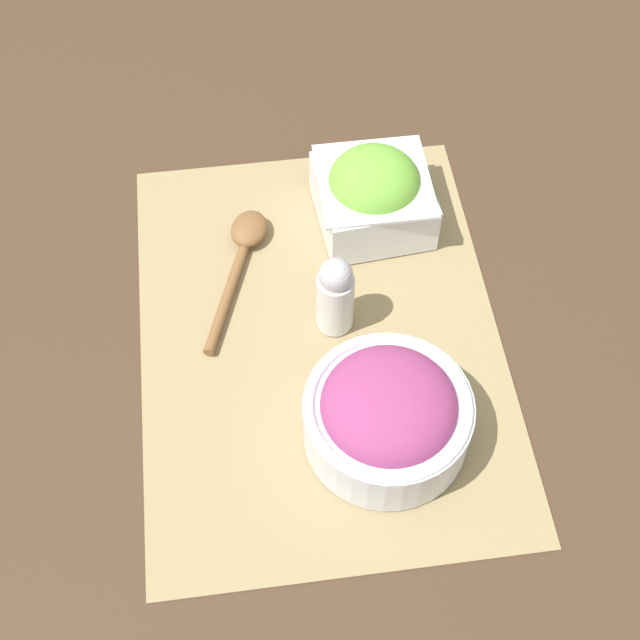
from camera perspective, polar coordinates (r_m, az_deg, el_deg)
The scene contains 6 objects.
ground_plane at distance 1.00m, azimuth 0.00°, elevation -1.09°, with size 3.00×3.00×0.00m, color #422D1E.
placemat at distance 1.00m, azimuth 0.00°, elevation -1.03°, with size 0.55×0.40×0.00m.
onion_bowl at distance 0.90m, azimuth 4.36°, elevation -6.01°, with size 0.17×0.17×0.09m.
lettuce_bowl at distance 1.06m, azimuth 3.44°, elevation 8.15°, with size 0.14×0.14×0.10m.
wooden_spoon at distance 1.06m, azimuth -4.95°, elevation 4.62°, with size 0.20×0.09×0.02m.
pepper_shaker at distance 0.96m, azimuth 0.98°, elevation 1.64°, with size 0.04×0.04×0.11m.
Camera 1 is at (-0.54, 0.07, 0.84)m, focal length 50.00 mm.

